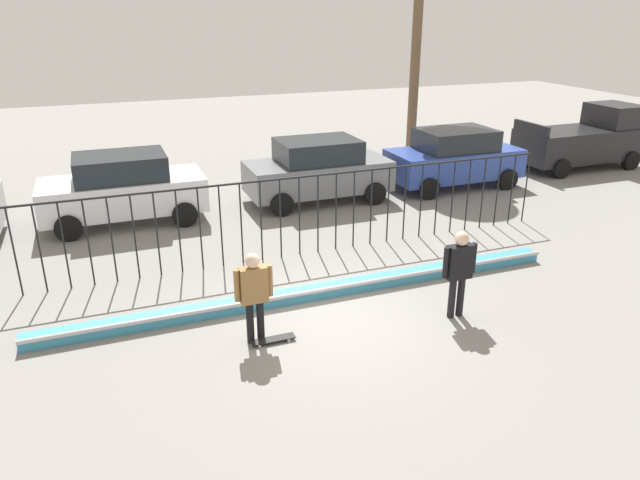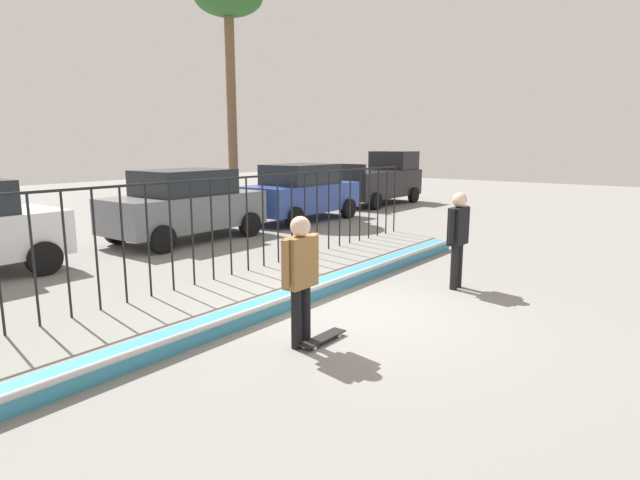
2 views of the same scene
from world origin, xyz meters
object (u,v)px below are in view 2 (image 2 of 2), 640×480
at_px(palm_tree_tall, 229,8).
at_px(skateboard, 323,338).
at_px(camera_operator, 458,231).
at_px(parked_car_gray, 185,204).
at_px(pickup_truck, 379,180).
at_px(skateboarder, 301,269).
at_px(parked_car_blue, 301,192).

bearing_deg(palm_tree_tall, skateboard, -128.88).
bearing_deg(camera_operator, parked_car_gray, -56.54).
xyz_separation_m(camera_operator, pickup_truck, (10.72, 8.04, -0.00)).
xyz_separation_m(skateboarder, pickup_truck, (14.54, 7.55, 0.02)).
xyz_separation_m(pickup_truck, palm_tree_tall, (-5.37, 3.34, 6.41)).
bearing_deg(skateboard, palm_tree_tall, 70.51).
bearing_deg(parked_car_blue, skateboard, -135.14).
relative_size(camera_operator, pickup_truck, 0.37).
bearing_deg(skateboard, camera_operator, 13.95).
bearing_deg(skateboard, skateboarder, 170.37).
relative_size(skateboarder, palm_tree_tall, 0.20).
xyz_separation_m(camera_operator, palm_tree_tall, (5.35, 11.38, 6.41)).
bearing_deg(camera_operator, pickup_truck, -108.81).
height_order(skateboarder, camera_operator, camera_operator).
bearing_deg(camera_operator, parked_car_blue, -88.16).
height_order(skateboard, parked_car_gray, parked_car_gray).
bearing_deg(parked_car_gray, camera_operator, -91.55).
bearing_deg(skateboarder, parked_car_blue, 45.27).
height_order(skateboarder, palm_tree_tall, palm_tree_tall).
distance_m(skateboarder, camera_operator, 3.85).
height_order(parked_car_gray, parked_car_blue, same).
relative_size(skateboarder, pickup_truck, 0.36).
distance_m(skateboarder, palm_tree_tall, 15.62).
distance_m(camera_operator, parked_car_gray, 7.73).
bearing_deg(camera_operator, skateboard, 28.87).
xyz_separation_m(skateboard, camera_operator, (3.55, -0.34, 0.98)).
bearing_deg(camera_operator, skateboarder, 27.05).
relative_size(parked_car_gray, parked_car_blue, 1.00).
bearing_deg(skateboarder, palm_tree_tall, 55.79).
distance_m(camera_operator, parked_car_blue, 9.00).
height_order(skateboarder, pickup_truck, pickup_truck).
distance_m(skateboard, parked_car_blue, 11.12).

